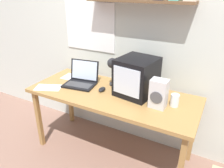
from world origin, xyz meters
name	(u,v)px	position (x,y,z in m)	size (l,w,h in m)	color
ground_plane	(112,151)	(0.00, 0.00, 0.00)	(12.00, 12.00, 0.00)	#876455
back_wall	(131,28)	(0.00, 0.42, 1.31)	(5.60, 0.24, 2.60)	silver
corner_desk	(112,99)	(0.00, 0.00, 0.68)	(1.69, 0.69, 0.74)	#A27640
crt_monitor	(137,77)	(0.21, 0.11, 0.92)	(0.39, 0.41, 0.36)	black
laptop	(82,78)	(-0.40, 0.05, 0.80)	(0.36, 0.32, 0.24)	black
desk_lamp	(113,67)	(-0.07, 0.14, 0.96)	(0.12, 0.17, 0.32)	#232326
juice_glass	(175,101)	(0.61, 0.04, 0.79)	(0.07, 0.07, 0.11)	white
space_heater	(159,94)	(0.48, -0.04, 0.87)	(0.15, 0.12, 0.26)	silver
computer_mouse	(102,89)	(-0.12, 0.00, 0.76)	(0.07, 0.11, 0.03)	black
printed_handout	(71,77)	(-0.61, 0.14, 0.74)	(0.20, 0.19, 0.00)	white
loose_paper_near_laptop	(48,88)	(-0.65, -0.21, 0.74)	(0.30, 0.25, 0.00)	white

